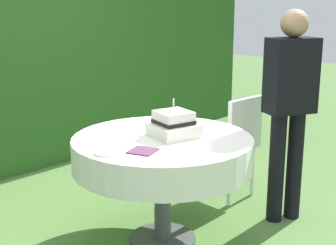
# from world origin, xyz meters

# --- Properties ---
(ground_plane) EXTENTS (20.00, 20.00, 0.00)m
(ground_plane) POSITION_xyz_m (0.00, 0.00, 0.00)
(ground_plane) COLOR #547A3D
(cake_table) EXTENTS (1.23, 1.23, 0.76)m
(cake_table) POSITION_xyz_m (0.00, 0.00, 0.65)
(cake_table) COLOR #4C4C51
(cake_table) RESTS_ON ground_plane
(wedding_cake) EXTENTS (0.35, 0.35, 0.26)m
(wedding_cake) POSITION_xyz_m (0.08, -0.03, 0.84)
(wedding_cake) COLOR white
(wedding_cake) RESTS_ON cake_table
(serving_plate_near) EXTENTS (0.15, 0.15, 0.01)m
(serving_plate_near) POSITION_xyz_m (-0.49, 0.00, 0.77)
(serving_plate_near) COLOR white
(serving_plate_near) RESTS_ON cake_table
(serving_plate_far) EXTENTS (0.10, 0.10, 0.01)m
(serving_plate_far) POSITION_xyz_m (0.44, 0.04, 0.77)
(serving_plate_far) COLOR white
(serving_plate_far) RESTS_ON cake_table
(napkin_stack) EXTENTS (0.20, 0.20, 0.01)m
(napkin_stack) POSITION_xyz_m (-0.31, -0.13, 0.76)
(napkin_stack) COLOR #603856
(napkin_stack) RESTS_ON cake_table
(garden_chair) EXTENTS (0.42, 0.42, 0.89)m
(garden_chair) POSITION_xyz_m (0.96, 0.08, 0.54)
(garden_chair) COLOR white
(garden_chair) RESTS_ON ground_plane
(standing_person) EXTENTS (0.41, 0.34, 1.60)m
(standing_person) POSITION_xyz_m (0.90, -0.44, 0.93)
(standing_person) COLOR black
(standing_person) RESTS_ON ground_plane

